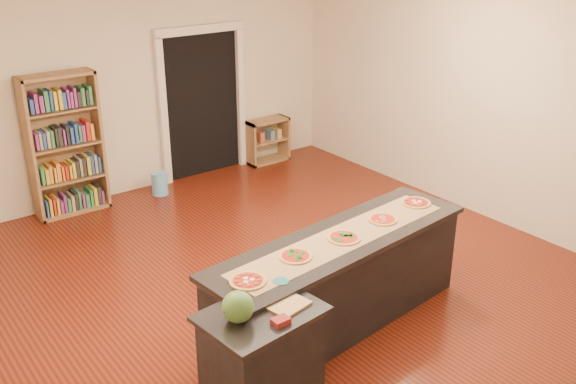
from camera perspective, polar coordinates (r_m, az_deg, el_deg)
room at (r=6.22m, az=1.11°, el=2.83°), size 6.00×7.00×2.80m
doorway at (r=9.52m, az=-7.64°, el=8.51°), size 1.40×0.09×2.21m
kitchen_island at (r=6.01m, az=4.61°, el=-7.95°), size 2.77×0.75×0.91m
side_counter at (r=5.07m, az=-2.32°, el=-14.67°), size 0.88×0.65×0.87m
bookshelf at (r=8.64m, az=-19.19°, el=3.95°), size 0.92×0.33×1.83m
low_shelf at (r=10.16m, az=-1.85°, el=4.60°), size 0.70×0.30×0.70m
waste_bin at (r=9.13m, az=-11.34°, el=0.76°), size 0.22×0.22×0.33m
kraft_paper at (r=5.78m, az=4.85°, el=-4.12°), size 2.44×0.67×0.00m
watermelon at (r=4.67m, az=-4.47°, el=-10.14°), size 0.23×0.23×0.23m
cutting_board at (r=4.87m, az=0.13°, el=-10.08°), size 0.33×0.25×0.02m
package_red at (r=4.68m, az=-0.65°, el=-11.40°), size 0.13×0.09×0.05m
package_teal at (r=5.11m, az=-0.64°, el=-8.14°), size 0.13×0.13×0.05m
pizza_a at (r=5.10m, az=-3.60°, el=-7.90°), size 0.28×0.28×0.02m
pizza_b at (r=5.44m, az=0.67°, el=-5.73°), size 0.29×0.29×0.02m
pizza_c at (r=5.76m, az=4.98°, el=-4.07°), size 0.32×0.32×0.02m
pizza_d at (r=6.15m, az=8.43°, el=-2.43°), size 0.27×0.27×0.02m
pizza_e at (r=6.57m, az=11.30°, el=-0.93°), size 0.30×0.30×0.02m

